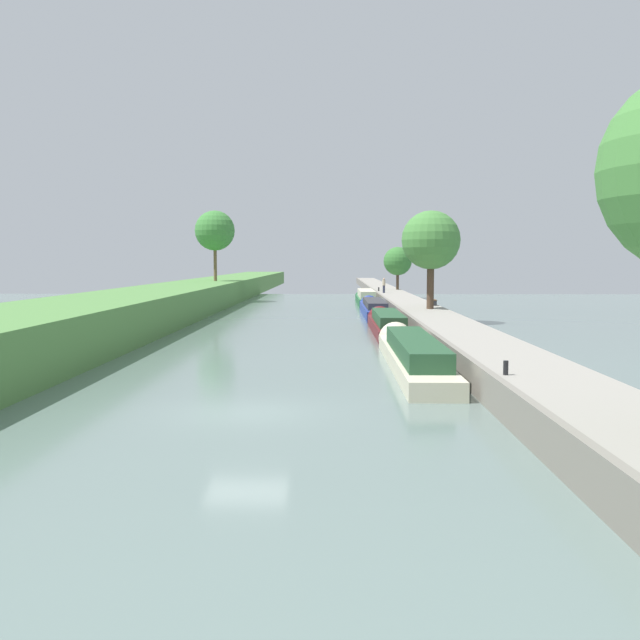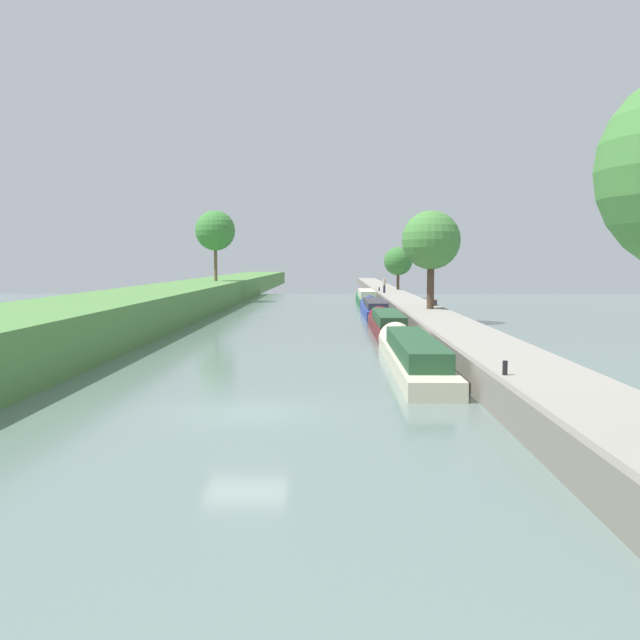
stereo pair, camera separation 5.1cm
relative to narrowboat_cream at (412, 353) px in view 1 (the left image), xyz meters
The scene contains 14 objects.
ground_plane 11.67m from the narrowboat_cream, 121.63° to the right, with size 160.00×160.00×0.00m, color slate.
right_towpath 10.46m from the narrowboat_cream, 71.53° to the right, with size 3.38×260.00×1.10m.
stone_quay 10.03m from the narrowboat_cream, 81.42° to the right, with size 0.25×260.00×1.15m.
narrowboat_cream is the anchor object (origin of this frame).
narrowboat_maroon 15.50m from the narrowboat_cream, 89.86° to the left, with size 1.93×14.15×1.95m.
narrowboat_blue 30.78m from the narrowboat_cream, 89.94° to the left, with size 1.90×16.03×1.85m.
narrowboat_green 47.05m from the narrowboat_cream, 89.91° to the left, with size 1.89×15.08×2.06m.
tree_rightbank_midnear 22.89m from the narrowboat_cream, 80.33° to the left, with size 4.33×4.33×7.25m.
tree_rightbank_midfar 58.46m from the narrowboat_cream, 85.56° to the left, with size 3.51×3.51×5.29m.
tree_leftbank_downstream 52.95m from the narrowboat_cream, 108.67° to the left, with size 4.49×4.49×7.90m.
person_walking 48.97m from the narrowboat_cream, 87.44° to the left, with size 0.34×0.34×1.66m.
mooring_bollard_near 9.51m from the narrowboat_cream, 78.30° to the right, with size 0.16×0.16×0.45m.
mooring_bollard_far 53.86m from the narrowboat_cream, 87.95° to the left, with size 0.16×0.16×0.45m.
park_bench 26.67m from the narrowboat_cream, 80.16° to the left, with size 0.44×1.50×0.47m.
Camera 1 is at (2.66, -21.73, 4.64)m, focal length 40.54 mm.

